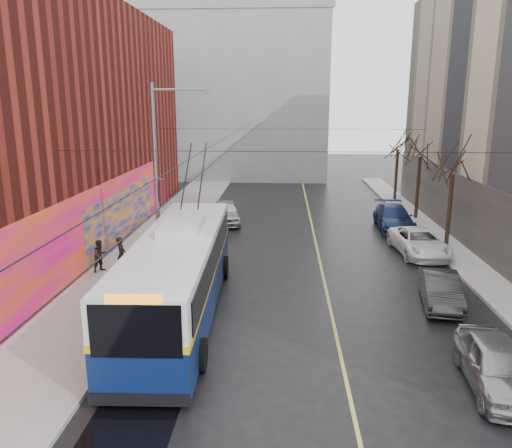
{
  "coord_description": "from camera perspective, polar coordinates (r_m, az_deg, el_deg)",
  "views": [
    {
      "loc": [
        -0.46,
        -12.35,
        8.15
      ],
      "look_at": [
        -1.71,
        9.85,
        2.72
      ],
      "focal_mm": 35.0,
      "sensor_mm": 36.0,
      "label": 1
    }
  ],
  "objects": [
    {
      "name": "parked_car_b",
      "position": [
        22.01,
        20.35,
        -7.06
      ],
      "size": [
        1.99,
        4.18,
        1.32
      ],
      "primitive_type": "imported",
      "rotation": [
        0.0,
        0.0,
        -0.15
      ],
      "color": "#2A2A2D",
      "rests_on": "ground"
    },
    {
      "name": "parked_car_c",
      "position": [
        28.76,
        18.14,
        -1.98
      ],
      "size": [
        2.71,
        5.23,
        1.41
      ],
      "primitive_type": "imported",
      "rotation": [
        0.0,
        0.0,
        0.08
      ],
      "color": "white",
      "rests_on": "ground"
    },
    {
      "name": "puddle",
      "position": [
        13.8,
        -14.98,
        -22.96
      ],
      "size": [
        2.28,
        3.04,
        0.01
      ],
      "primitive_type": "cube",
      "color": "black",
      "rests_on": "ground"
    },
    {
      "name": "streetlight_pole",
      "position": [
        23.3,
        -10.98,
        5.33
      ],
      "size": [
        2.65,
        0.6,
        9.0
      ],
      "color": "slate",
      "rests_on": "ground"
    },
    {
      "name": "parked_car_d",
      "position": [
        34.07,
        15.47,
        0.71
      ],
      "size": [
        2.32,
        5.39,
        1.55
      ],
      "primitive_type": "imported",
      "rotation": [
        0.0,
        0.0,
        -0.03
      ],
      "color": "navy",
      "rests_on": "ground"
    },
    {
      "name": "sidewalk_left",
      "position": [
        26.74,
        -13.36,
        -4.23
      ],
      "size": [
        4.0,
        60.0,
        0.15
      ],
      "primitive_type": "cube",
      "color": "gray",
      "rests_on": "ground"
    },
    {
      "name": "ground",
      "position": [
        14.8,
        4.73,
        -19.72
      ],
      "size": [
        140.0,
        140.0,
        0.0
      ],
      "primitive_type": "plane",
      "color": "black",
      "rests_on": "ground"
    },
    {
      "name": "pedestrian_c",
      "position": [
        25.97,
        -10.38,
        -2.32
      ],
      "size": [
        1.37,
        1.13,
        1.84
      ],
      "primitive_type": "imported",
      "rotation": [
        0.0,
        0.0,
        2.7
      ],
      "color": "black",
      "rests_on": "sidewalk_left"
    },
    {
      "name": "following_car",
      "position": [
        34.53,
        -3.48,
        1.36
      ],
      "size": [
        2.55,
        4.77,
        1.54
      ],
      "primitive_type": "imported",
      "rotation": [
        0.0,
        0.0,
        0.17
      ],
      "color": "silver",
      "rests_on": "ground"
    },
    {
      "name": "pedestrian_a",
      "position": [
        24.76,
        -15.13,
        -3.44
      ],
      "size": [
        0.53,
        0.71,
        1.79
      ],
      "primitive_type": "imported",
      "rotation": [
        0.0,
        0.0,
        1.74
      ],
      "color": "black",
      "rests_on": "sidewalk_left"
    },
    {
      "name": "parked_car_a",
      "position": [
        16.59,
        25.83,
        -14.32
      ],
      "size": [
        2.05,
        4.4,
        1.46
      ],
      "primitive_type": "imported",
      "rotation": [
        0.0,
        0.0,
        -0.08
      ],
      "color": "#98989C",
      "rests_on": "ground"
    },
    {
      "name": "tree_mid",
      "position": [
        36.71,
        18.34,
        8.51
      ],
      "size": [
        3.2,
        3.2,
        6.68
      ],
      "color": "black",
      "rests_on": "ground"
    },
    {
      "name": "trolleybus",
      "position": [
        19.66,
        -8.79,
        -5.5
      ],
      "size": [
        3.4,
        13.2,
        6.21
      ],
      "rotation": [
        0.0,
        0.0,
        0.03
      ],
      "color": "#091948",
      "rests_on": "ground"
    },
    {
      "name": "tree_far",
      "position": [
        43.5,
        15.98,
        9.24
      ],
      "size": [
        3.2,
        3.2,
        6.57
      ],
      "color": "black",
      "rests_on": "ground"
    },
    {
      "name": "pedestrian_b",
      "position": [
        25.32,
        -17.36,
        -3.47
      ],
      "size": [
        0.93,
        0.97,
        1.58
      ],
      "primitive_type": "imported",
      "rotation": [
        0.0,
        0.0,
        0.95
      ],
      "color": "black",
      "rests_on": "sidewalk_left"
    },
    {
      "name": "sidewalk_right",
      "position": [
        27.34,
        23.36,
        -4.62
      ],
      "size": [
        2.0,
        60.0,
        0.15
      ],
      "primitive_type": "cube",
      "color": "gray",
      "rests_on": "ground"
    },
    {
      "name": "pigeons_flying",
      "position": [
        22.35,
        -2.28,
        11.87
      ],
      "size": [
        3.94,
        2.87,
        1.67
      ],
      "color": "slate"
    },
    {
      "name": "tree_near",
      "position": [
        30.06,
        21.69,
        6.7
      ],
      "size": [
        3.2,
        3.2,
        6.4
      ],
      "color": "black",
      "rests_on": "ground"
    },
    {
      "name": "catenary_wires",
      "position": [
        27.27,
        -1.19,
        9.72
      ],
      "size": [
        18.0,
        60.0,
        0.22
      ],
      "color": "black"
    },
    {
      "name": "lane_line",
      "position": [
        27.65,
        7.15,
        -3.52
      ],
      "size": [
        0.12,
        50.0,
        0.01
      ],
      "primitive_type": "cube",
      "color": "#BFB74C",
      "rests_on": "ground"
    },
    {
      "name": "building_far",
      "position": [
        57.62,
        -2.38,
        14.57
      ],
      "size": [
        20.5,
        12.1,
        18.0
      ],
      "color": "gray",
      "rests_on": "ground"
    }
  ]
}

